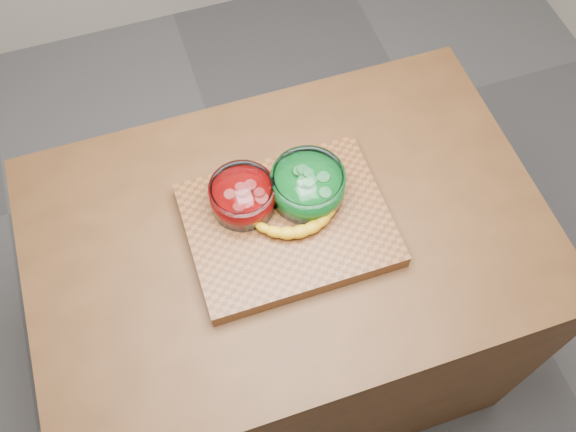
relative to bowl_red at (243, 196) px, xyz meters
name	(u,v)px	position (x,y,z in m)	size (l,w,h in m)	color
ground	(288,350)	(0.08, -0.07, -0.97)	(3.50, 3.50, 0.00)	#5C5C61
counter	(288,302)	(0.08, -0.07, -0.52)	(1.20, 0.80, 0.90)	#503018
cutting_board	(288,225)	(0.08, -0.07, -0.05)	(0.45, 0.35, 0.04)	brown
bowl_red	(243,196)	(0.00, 0.00, 0.00)	(0.15, 0.15, 0.07)	white
bowl_green	(308,186)	(0.15, -0.02, 0.00)	(0.17, 0.17, 0.08)	white
banana	(297,220)	(0.10, -0.09, -0.02)	(0.24, 0.11, 0.03)	gold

